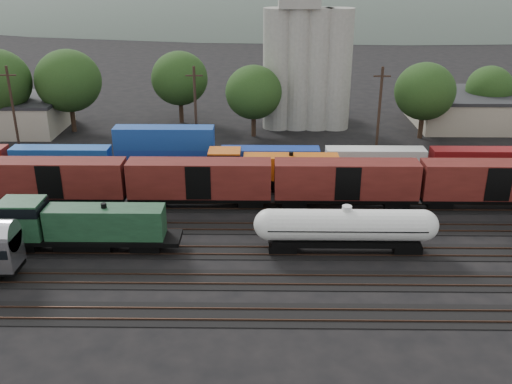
{
  "coord_description": "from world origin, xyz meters",
  "views": [
    {
      "loc": [
        -3.13,
        -50.84,
        24.83
      ],
      "look_at": [
        -3.82,
        2.0,
        3.0
      ],
      "focal_mm": 40.0,
      "sensor_mm": 36.0,
      "label": 1
    }
  ],
  "objects_px": {
    "green_locomotive": "(72,225)",
    "orange_locomotive": "(264,169)",
    "grain_silo": "(306,55)",
    "tank_car_a": "(346,227)"
  },
  "relations": [
    {
      "from": "green_locomotive",
      "to": "grain_silo",
      "type": "bearing_deg",
      "value": 60.14
    },
    {
      "from": "green_locomotive",
      "to": "orange_locomotive",
      "type": "height_order",
      "value": "green_locomotive"
    },
    {
      "from": "green_locomotive",
      "to": "grain_silo",
      "type": "relative_size",
      "value": 0.6
    },
    {
      "from": "green_locomotive",
      "to": "orange_locomotive",
      "type": "xyz_separation_m",
      "value": [
        17.25,
        15.0,
        -0.09
      ]
    },
    {
      "from": "orange_locomotive",
      "to": "green_locomotive",
      "type": "bearing_deg",
      "value": -138.98
    },
    {
      "from": "orange_locomotive",
      "to": "grain_silo",
      "type": "distance_m",
      "value": 28.13
    },
    {
      "from": "tank_car_a",
      "to": "grain_silo",
      "type": "distance_m",
      "value": 41.92
    },
    {
      "from": "orange_locomotive",
      "to": "grain_silo",
      "type": "height_order",
      "value": "grain_silo"
    },
    {
      "from": "grain_silo",
      "to": "orange_locomotive",
      "type": "bearing_deg",
      "value": -103.61
    },
    {
      "from": "tank_car_a",
      "to": "orange_locomotive",
      "type": "distance_m",
      "value": 16.68
    }
  ]
}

